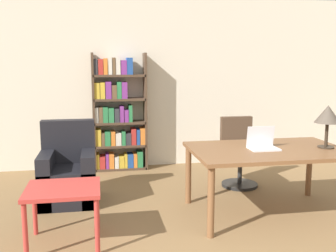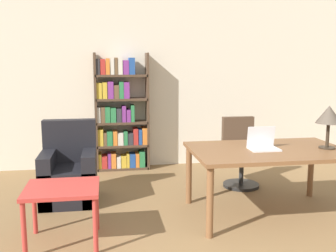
{
  "view_description": "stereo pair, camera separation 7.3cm",
  "coord_description": "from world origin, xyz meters",
  "px_view_note": "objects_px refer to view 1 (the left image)",
  "views": [
    {
      "loc": [
        -0.94,
        -1.76,
        1.68
      ],
      "look_at": [
        -0.2,
        2.39,
        0.99
      ],
      "focal_mm": 42.0,
      "sensor_mm": 36.0,
      "label": 1
    },
    {
      "loc": [
        -0.87,
        -1.77,
        1.68
      ],
      "look_at": [
        -0.2,
        2.39,
        0.99
      ],
      "focal_mm": 42.0,
      "sensor_mm": 36.0,
      "label": 2
    }
  ],
  "objects_px": {
    "armchair": "(68,176)",
    "bookshelf": "(118,117)",
    "side_table_blue": "(63,195)",
    "desk": "(268,156)",
    "table_lamp": "(328,115)",
    "laptop": "(263,144)",
    "office_chair": "(239,154)"
  },
  "relations": [
    {
      "from": "armchair",
      "to": "bookshelf",
      "type": "distance_m",
      "value": 1.59
    },
    {
      "from": "armchair",
      "to": "side_table_blue",
      "type": "bearing_deg",
      "value": -88.02
    },
    {
      "from": "desk",
      "to": "table_lamp",
      "type": "bearing_deg",
      "value": -6.15
    },
    {
      "from": "laptop",
      "to": "armchair",
      "type": "distance_m",
      "value": 2.33
    },
    {
      "from": "office_chair",
      "to": "armchair",
      "type": "distance_m",
      "value": 2.28
    },
    {
      "from": "table_lamp",
      "to": "laptop",
      "type": "bearing_deg",
      "value": 174.13
    },
    {
      "from": "laptop",
      "to": "armchair",
      "type": "xyz_separation_m",
      "value": [
        -2.14,
        0.8,
        -0.48
      ]
    },
    {
      "from": "laptop",
      "to": "table_lamp",
      "type": "xyz_separation_m",
      "value": [
        0.71,
        -0.07,
        0.31
      ]
    },
    {
      "from": "table_lamp",
      "to": "office_chair",
      "type": "height_order",
      "value": "table_lamp"
    },
    {
      "from": "armchair",
      "to": "bookshelf",
      "type": "bearing_deg",
      "value": 63.64
    },
    {
      "from": "side_table_blue",
      "to": "table_lamp",
      "type": "bearing_deg",
      "value": 6.19
    },
    {
      "from": "table_lamp",
      "to": "armchair",
      "type": "xyz_separation_m",
      "value": [
        -2.85,
        0.87,
        -0.79
      ]
    },
    {
      "from": "desk",
      "to": "laptop",
      "type": "bearing_deg",
      "value": 176.83
    },
    {
      "from": "table_lamp",
      "to": "office_chair",
      "type": "xyz_separation_m",
      "value": [
        -0.59,
        1.12,
        -0.67
      ]
    },
    {
      "from": "office_chair",
      "to": "bookshelf",
      "type": "xyz_separation_m",
      "value": [
        -1.59,
        1.1,
        0.4
      ]
    },
    {
      "from": "laptop",
      "to": "table_lamp",
      "type": "height_order",
      "value": "table_lamp"
    },
    {
      "from": "laptop",
      "to": "bookshelf",
      "type": "xyz_separation_m",
      "value": [
        -1.47,
        2.15,
        0.04
      ]
    },
    {
      "from": "table_lamp",
      "to": "bookshelf",
      "type": "relative_size",
      "value": 0.26
    },
    {
      "from": "desk",
      "to": "table_lamp",
      "type": "relative_size",
      "value": 3.57
    },
    {
      "from": "table_lamp",
      "to": "side_table_blue",
      "type": "distance_m",
      "value": 2.89
    },
    {
      "from": "office_chair",
      "to": "armchair",
      "type": "bearing_deg",
      "value": -173.62
    },
    {
      "from": "desk",
      "to": "office_chair",
      "type": "height_order",
      "value": "office_chair"
    },
    {
      "from": "laptop",
      "to": "table_lamp",
      "type": "distance_m",
      "value": 0.78
    },
    {
      "from": "armchair",
      "to": "bookshelf",
      "type": "height_order",
      "value": "bookshelf"
    },
    {
      "from": "laptop",
      "to": "armchair",
      "type": "relative_size",
      "value": 0.32
    },
    {
      "from": "desk",
      "to": "armchair",
      "type": "bearing_deg",
      "value": 160.0
    },
    {
      "from": "table_lamp",
      "to": "side_table_blue",
      "type": "relative_size",
      "value": 0.7
    },
    {
      "from": "desk",
      "to": "side_table_blue",
      "type": "xyz_separation_m",
      "value": [
        -2.16,
        -0.37,
        -0.19
      ]
    },
    {
      "from": "laptop",
      "to": "bookshelf",
      "type": "relative_size",
      "value": 0.17
    },
    {
      "from": "desk",
      "to": "laptop",
      "type": "distance_m",
      "value": 0.15
    },
    {
      "from": "desk",
      "to": "side_table_blue",
      "type": "height_order",
      "value": "desk"
    },
    {
      "from": "office_chair",
      "to": "desk",
      "type": "bearing_deg",
      "value": -93.07
    }
  ]
}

